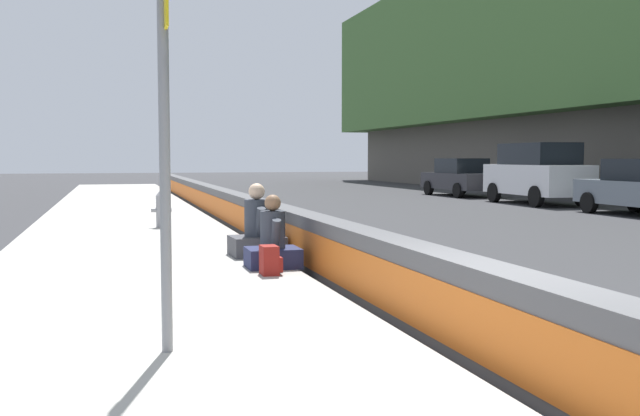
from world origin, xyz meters
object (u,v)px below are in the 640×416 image
route_sign_post (164,99)px  seated_person_foreground (273,245)px  parked_car_fourth (537,173)px  backpack (270,261)px  fire_hydrant (161,208)px  parked_car_midline (460,177)px  seated_person_middle (257,233)px

route_sign_post → seated_person_foreground: route_sign_post is taller
seated_person_foreground → parked_car_fourth: 18.68m
backpack → fire_hydrant: bearing=7.6°
parked_car_fourth → parked_car_midline: (6.04, 0.05, -0.32)m
backpack → seated_person_middle: bearing=-5.9°
backpack → parked_car_fourth: 19.27m
route_sign_post → fire_hydrant: 11.08m
route_sign_post → seated_person_foreground: size_ratio=3.38×
parked_car_fourth → route_sign_post: bearing=140.0°
route_sign_post → fire_hydrant: bearing=-3.5°
fire_hydrant → seated_person_middle: (-5.37, -1.18, -0.08)m
backpack → parked_car_fourth: size_ratio=0.08×
seated_person_foreground → parked_car_fourth: (13.40, -13.00, 0.71)m
parked_car_fourth → seated_person_middle: bearing=132.9°
route_sign_post → seated_person_middle: bearing=-18.3°
parked_car_midline → parked_car_fourth: bearing=-179.5°
fire_hydrant → parked_car_fourth: parked_car_fourth is taller
fire_hydrant → seated_person_middle: seated_person_middle is taller
seated_person_middle → fire_hydrant: bearing=12.4°
seated_person_foreground → parked_car_midline: parked_car_midline is taller
seated_person_foreground → seated_person_middle: (1.32, -0.02, 0.04)m
backpack → parked_car_midline: size_ratio=0.09×
backpack → seated_person_foreground: bearing=-15.7°
route_sign_post → parked_car_midline: size_ratio=0.79×
fire_hydrant → seated_person_foreground: (-6.69, -1.16, -0.12)m
seated_person_middle → parked_car_fourth: (12.08, -12.97, 0.67)m
route_sign_post → parked_car_midline: 27.95m
seated_person_foreground → parked_car_midline: 23.36m
backpack → parked_car_fourth: bearing=-43.2°
seated_person_foreground → parked_car_fourth: size_ratio=0.22×
seated_person_middle → backpack: size_ratio=2.96×
fire_hydrant → parked_car_fourth: size_ratio=0.18×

